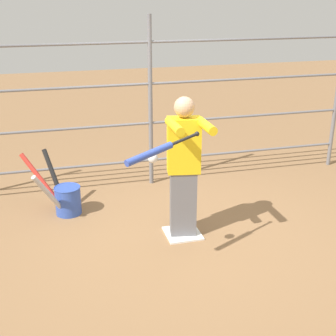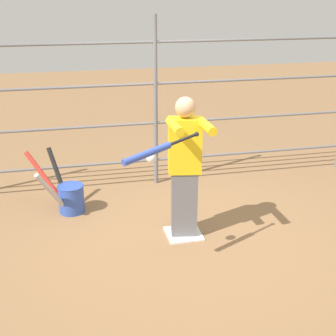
{
  "view_description": "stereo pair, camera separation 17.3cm",
  "coord_description": "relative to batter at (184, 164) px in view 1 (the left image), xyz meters",
  "views": [
    {
      "loc": [
        1.41,
        4.59,
        2.67
      ],
      "look_at": [
        0.24,
        0.23,
        0.94
      ],
      "focal_mm": 50.0,
      "sensor_mm": 36.0,
      "label": 1
    },
    {
      "loc": [
        1.24,
        4.64,
        2.67
      ],
      "look_at": [
        0.24,
        0.23,
        0.94
      ],
      "focal_mm": 50.0,
      "sensor_mm": 36.0,
      "label": 2
    }
  ],
  "objects": [
    {
      "name": "batter",
      "position": [
        0.0,
        0.0,
        0.0
      ],
      "size": [
        0.41,
        0.6,
        1.62
      ],
      "color": "slate",
      "rests_on": "ground"
    },
    {
      "name": "ground_plane",
      "position": [
        0.0,
        -0.02,
        -0.88
      ],
      "size": [
        24.0,
        24.0,
        0.0
      ],
      "primitive_type": "plane",
      "color": "olive"
    },
    {
      "name": "home_plate",
      "position": [
        0.0,
        -0.02,
        -0.87
      ],
      "size": [
        0.4,
        0.4,
        0.02
      ],
      "color": "white",
      "rests_on": "ground"
    },
    {
      "name": "fence_backstop",
      "position": [
        0.0,
        -1.62,
        0.31
      ],
      "size": [
        5.95,
        0.06,
        2.37
      ],
      "color": "slate",
      "rests_on": "ground"
    },
    {
      "name": "bat_bucket",
      "position": [
        1.28,
        -0.93,
        -0.66
      ],
      "size": [
        0.72,
        0.8,
        0.77
      ],
      "color": "#3351B2",
      "rests_on": "ground"
    },
    {
      "name": "baseball_bat_swinging",
      "position": [
        0.48,
        0.66,
        0.41
      ],
      "size": [
        0.82,
        0.46,
        0.15
      ],
      "color": "black"
    },
    {
      "name": "softball_in_flight",
      "position": [
        0.48,
        0.56,
        0.31
      ],
      "size": [
        0.1,
        0.1,
        0.1
      ],
      "color": "white"
    }
  ]
}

